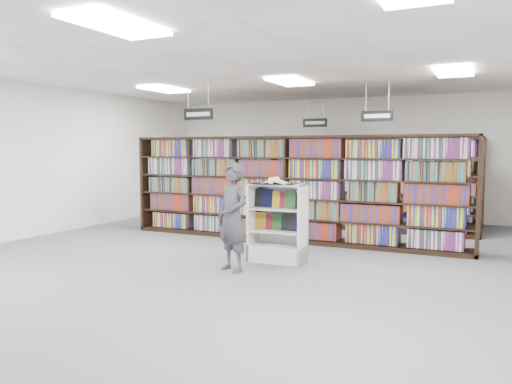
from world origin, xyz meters
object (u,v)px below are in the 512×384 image
at_px(bookshelf_row_near, 290,189).
at_px(shopper, 233,217).
at_px(endcap_display, 278,234).
at_px(open_book, 275,182).

relative_size(bookshelf_row_near, shopper, 4.27).
bearing_deg(endcap_display, shopper, -114.17).
relative_size(endcap_display, shopper, 0.78).
distance_m(endcap_display, shopper, 1.04).
bearing_deg(shopper, bookshelf_row_near, 115.41).
bearing_deg(bookshelf_row_near, endcap_display, -73.98).
xyz_separation_m(endcap_display, shopper, (-0.36, -0.90, 0.37)).
bearing_deg(shopper, endcap_display, 90.06).
xyz_separation_m(open_book, shopper, (-0.34, -0.80, -0.49)).
relative_size(endcap_display, open_book, 1.70).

